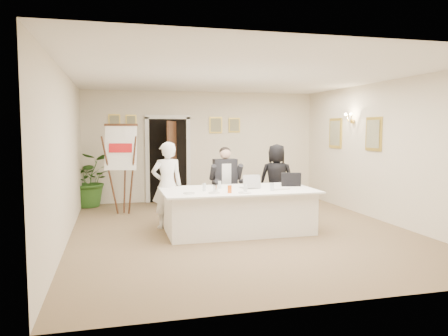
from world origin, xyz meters
TOP-DOWN VIEW (x-y plane):
  - floor at (0.00, 0.00)m, footprint 7.00×7.00m
  - ceiling at (0.00, 0.00)m, footprint 6.00×7.00m
  - wall_back at (0.00, 3.50)m, footprint 6.00×0.10m
  - wall_front at (0.00, -3.50)m, footprint 6.00×0.10m
  - wall_left at (-3.00, 0.00)m, footprint 0.10×7.00m
  - wall_right at (3.00, 0.00)m, footprint 0.10×7.00m
  - doorway at (-0.88, 3.32)m, footprint 1.14×0.86m
  - pictures_back_wall at (-0.80, 3.47)m, footprint 3.40×0.06m
  - pictures_right_wall at (2.97, 1.20)m, footprint 0.06×2.20m
  - wall_sconce at (2.90, 1.20)m, footprint 0.20×0.30m
  - conference_table at (-0.08, -0.11)m, footprint 2.73×1.46m
  - seated_man at (-0.02, 0.99)m, footprint 0.79×0.82m
  - flip_chart at (-2.06, 1.98)m, footprint 0.69×0.49m
  - standing_man at (-1.28, 0.50)m, footprint 0.64×0.47m
  - standing_woman at (1.18, 1.24)m, footprint 0.88×0.74m
  - potted_palm at (-2.80, 3.20)m, footprint 1.20×1.05m
  - laptop at (0.18, -0.02)m, footprint 0.35×0.37m
  - laptop_bag at (1.01, 0.04)m, footprint 0.37×0.17m
  - paper_stack at (0.65, -0.33)m, footprint 0.31×0.22m
  - plate_left at (-1.02, -0.45)m, footprint 0.22×0.22m
  - plate_mid at (-0.61, -0.51)m, footprint 0.20×0.20m
  - plate_near at (-0.10, -0.62)m, footprint 0.23×0.23m
  - glass_a at (-0.72, -0.22)m, footprint 0.07×0.07m
  - glass_b at (-0.05, -0.46)m, footprint 0.07×0.07m
  - glass_c at (0.44, -0.46)m, footprint 0.09×0.09m
  - glass_d at (-0.38, 0.04)m, footprint 0.06×0.06m
  - oj_glass at (-0.34, -0.53)m, footprint 0.09×0.09m
  - steel_jug at (-0.53, -0.26)m, footprint 0.11×0.11m

SIDE VIEW (x-z plane):
  - floor at x=0.00m, z-range 0.00..0.00m
  - conference_table at x=-0.08m, z-range 0.01..0.78m
  - potted_palm at x=-2.80m, z-range 0.00..1.29m
  - seated_man at x=-0.02m, z-range 0.00..1.51m
  - standing_woman at x=1.18m, z-range 0.00..1.53m
  - plate_left at x=-1.02m, z-range 0.78..0.79m
  - plate_mid at x=-0.61m, z-range 0.78..0.79m
  - plate_near at x=-0.10m, z-range 0.78..0.79m
  - paper_stack at x=0.65m, z-range 0.78..0.81m
  - standing_man at x=-1.28m, z-range 0.00..1.62m
  - steel_jug at x=-0.53m, z-range 0.78..0.89m
  - oj_glass at x=-0.34m, z-range 0.78..0.91m
  - glass_a at x=-0.72m, z-range 0.77..0.92m
  - glass_b at x=-0.05m, z-range 0.77..0.92m
  - glass_c at x=0.44m, z-range 0.77..0.92m
  - glass_d at x=-0.38m, z-range 0.77..0.92m
  - flip_chart at x=-2.06m, z-range -0.07..1.85m
  - laptop_bag at x=1.01m, z-range 0.78..1.03m
  - laptop at x=0.18m, z-range 0.77..1.05m
  - doorway at x=-0.88m, z-range -0.06..2.14m
  - wall_back at x=0.00m, z-range 0.00..2.80m
  - wall_front at x=0.00m, z-range 0.00..2.80m
  - wall_left at x=-3.00m, z-range 0.00..2.80m
  - wall_right at x=3.00m, z-range 0.00..2.80m
  - pictures_right_wall at x=2.97m, z-range 1.35..2.15m
  - pictures_back_wall at x=-0.80m, z-range 1.45..2.25m
  - wall_sconce at x=2.90m, z-range 1.98..2.22m
  - ceiling at x=0.00m, z-range 2.79..2.81m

